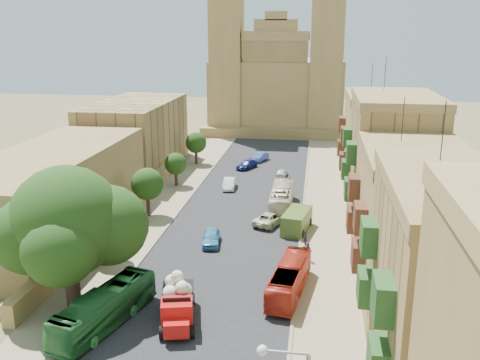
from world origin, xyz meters
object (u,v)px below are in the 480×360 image
(olive_pickup, at_px, (297,221))
(car_cream, at_px, (270,218))
(bus_red_east, at_px, (289,279))
(pedestrian_a, at_px, (308,252))
(bus_cream_east, at_px, (282,198))
(street_tree_c, at_px, (176,164))
(pedestrian_c, at_px, (305,239))
(street_tree_d, at_px, (196,143))
(ficus_tree, at_px, (68,225))
(car_white_a, at_px, (229,184))
(car_blue_b, at_px, (260,157))
(car_dkblue, at_px, (247,165))
(car_white_b, at_px, (282,173))
(street_tree_b, at_px, (147,184))
(bus_green_north, at_px, (105,308))
(car_blue_a, at_px, (211,238))
(red_truck, at_px, (177,301))
(church, at_px, (277,83))
(street_tree_a, at_px, (106,226))

(olive_pickup, xyz_separation_m, car_cream, (-2.84, 1.41, -0.35))
(bus_red_east, bearing_deg, pedestrian_a, -93.53)
(pedestrian_a, bearing_deg, bus_cream_east, -56.05)
(street_tree_c, relative_size, pedestrian_c, 2.50)
(street_tree_d, distance_m, bus_cream_east, 24.54)
(ficus_tree, xyz_separation_m, bus_cream_east, (13.91, 24.30, -5.00))
(ficus_tree, relative_size, street_tree_c, 2.41)
(bus_red_east, height_order, car_cream, bus_red_east)
(olive_pickup, distance_m, car_cream, 3.19)
(car_white_a, xyz_separation_m, car_blue_b, (2.33, 15.53, -0.02))
(pedestrian_c, bearing_deg, car_dkblue, -156.46)
(car_dkblue, xyz_separation_m, car_white_b, (5.47, -3.69, -0.05))
(street_tree_b, xyz_separation_m, street_tree_c, (0.00, 12.00, -0.69))
(ficus_tree, height_order, bus_green_north, ficus_tree)
(car_blue_a, relative_size, car_white_b, 1.23)
(red_truck, height_order, car_dkblue, red_truck)
(church, bearing_deg, pedestrian_a, -83.05)
(bus_cream_east, distance_m, car_white_b, 14.31)
(car_white_b, xyz_separation_m, car_blue_b, (-4.07, 8.69, 0.09))
(street_tree_b, bearing_deg, street_tree_c, 90.00)
(street_tree_b, relative_size, car_white_a, 1.35)
(olive_pickup, distance_m, car_blue_a, 9.40)
(church, relative_size, bus_red_east, 4.16)
(street_tree_c, xyz_separation_m, car_blue_a, (8.50, -19.03, -2.30))
(street_tree_b, relative_size, bus_red_east, 0.63)
(street_tree_d, bearing_deg, church, 71.91)
(car_blue_a, bearing_deg, bus_green_north, -113.06)
(olive_pickup, xyz_separation_m, car_white_b, (-2.93, 20.66, -0.46))
(olive_pickup, relative_size, bus_red_east, 0.62)
(bus_cream_east, bearing_deg, street_tree_a, 48.06)
(bus_cream_east, height_order, car_dkblue, bus_cream_east)
(car_white_a, height_order, pedestrian_a, pedestrian_a)
(bus_cream_east, distance_m, pedestrian_a, 14.22)
(street_tree_a, distance_m, street_tree_b, 12.01)
(ficus_tree, xyz_separation_m, car_blue_a, (7.91, 12.97, -5.69))
(ficus_tree, distance_m, car_blue_a, 16.22)
(olive_pickup, height_order, bus_red_east, bus_red_east)
(car_white_a, xyz_separation_m, pedestrian_a, (10.65, -21.24, 0.19))
(ficus_tree, bearing_deg, car_blue_a, 58.62)
(street_tree_b, bearing_deg, street_tree_a, -90.00)
(bus_green_north, relative_size, car_white_a, 2.37)
(street_tree_b, relative_size, street_tree_d, 1.11)
(car_dkblue, distance_m, car_blue_b, 5.19)
(car_cream, bearing_deg, bus_green_north, 88.82)
(street_tree_b, distance_m, bus_cream_east, 15.31)
(car_blue_a, height_order, pedestrian_c, pedestrian_c)
(olive_pickup, height_order, car_blue_a, olive_pickup)
(car_cream, distance_m, car_dkblue, 23.61)
(car_dkblue, bearing_deg, car_blue_a, -64.26)
(car_blue_b, xyz_separation_m, pedestrian_c, (8.00, -33.95, 0.24))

